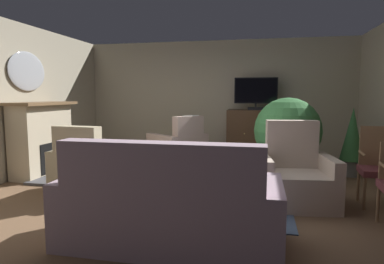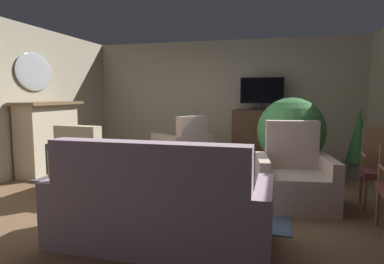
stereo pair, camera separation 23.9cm
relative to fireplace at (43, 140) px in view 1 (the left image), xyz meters
The scene contains 18 objects.
ground_plane 2.91m from the fireplace, 15.69° to the right, with size 6.63×7.02×0.04m, color brown.
wall_back 3.77m from the fireplace, 42.27° to the left, with size 6.63×0.10×2.63m, color #B2A88E.
rug_central 3.04m from the fireplace, 15.21° to the right, with size 2.56×2.02×0.01m, color slate.
fireplace is the anchor object (origin of this frame).
wall_mirror_oval 1.23m from the fireplace, behind, with size 0.06×0.93×0.68m, color #B2B7BF.
tv_cabinet 4.22m from the fireplace, 30.50° to the left, with size 1.20×0.57×1.09m.
television 4.27m from the fireplace, 29.87° to the left, with size 0.90×0.20×0.69m.
coffee_table 3.06m from the fireplace, 20.94° to the right, with size 0.94×0.53×0.42m.
tv_remote 3.16m from the fireplace, 21.68° to the right, with size 0.17×0.05×0.02m, color black.
folded_newspaper 3.23m from the fireplace, 20.40° to the right, with size 0.30×0.22×0.01m, color silver.
sofa_floral 3.73m from the fireplace, 37.71° to the right, with size 2.04×0.90×1.02m.
armchair_by_fireplace 1.63m from the fireplace, 31.52° to the right, with size 1.02×0.95×0.99m.
armchair_in_far_corner 2.47m from the fireplace, 27.04° to the left, with size 1.23×1.24×1.03m.
armchair_beside_cabinet 4.28m from the fireplace, 10.39° to the right, with size 1.03×0.92×1.07m.
side_chair_far_end 5.28m from the fireplace, ahead, with size 0.51×0.47×1.00m.
potted_plant_tall_palm_by_window 4.24m from the fireplace, ahead, with size 1.11×1.11×1.37m.
potted_plant_small_fern_corner 5.40m from the fireplace, 10.55° to the left, with size 0.39×0.39×1.20m.
cat 1.34m from the fireplace, 20.66° to the left, with size 0.57×0.48×0.19m.
Camera 1 is at (1.02, -4.35, 1.40)m, focal length 30.98 mm.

